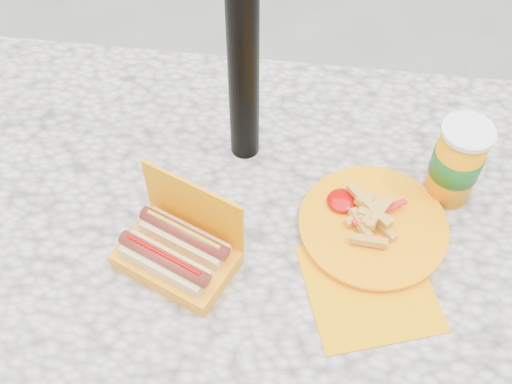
# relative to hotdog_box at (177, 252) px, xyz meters

# --- Properties ---
(picnic_table) EXTENTS (1.20, 0.80, 0.75)m
(picnic_table) POSITION_rel_hotdog_box_xyz_m (0.07, 0.09, -0.14)
(picnic_table) COLOR beige
(picnic_table) RESTS_ON ground
(hotdog_box) EXTENTS (0.21, 0.17, 0.14)m
(hotdog_box) POSITION_rel_hotdog_box_xyz_m (0.00, 0.00, 0.00)
(hotdog_box) COLOR #FE9200
(hotdog_box) RESTS_ON picnic_table
(fries_plate) EXTENTS (0.24, 0.35, 0.05)m
(fries_plate) POSITION_rel_hotdog_box_xyz_m (0.30, 0.09, -0.02)
(fries_plate) COLOR #F49B00
(fries_plate) RESTS_ON picnic_table
(soda_cup) EXTENTS (0.08, 0.08, 0.15)m
(soda_cup) POSITION_rel_hotdog_box_xyz_m (0.42, 0.19, 0.05)
(soda_cup) COLOR #FF9000
(soda_cup) RESTS_ON picnic_table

